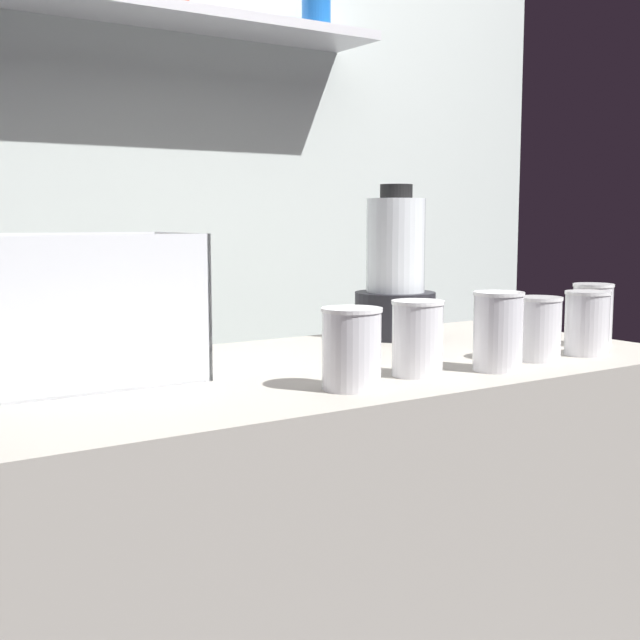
{
  "coord_description": "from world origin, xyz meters",
  "views": [
    {
      "loc": [
        -0.83,
        -1.24,
        1.16
      ],
      "look_at": [
        0.0,
        0.0,
        0.98
      ],
      "focal_mm": 47.29,
      "sensor_mm": 36.0,
      "label": 1
    }
  ],
  "objects_px": {
    "juice_cup_mango_far_left": "(352,354)",
    "juice_cup_pomegranate_right": "(538,332)",
    "juice_cup_orange_far_right": "(587,327)",
    "blender_pitcher": "(395,278)",
    "juice_cup_mango_left": "(417,343)",
    "juice_cup_pomegranate_rightmost": "(592,319)",
    "carrot_display_bin": "(83,336)",
    "juice_cup_carrot_middle": "(498,335)"
  },
  "relations": [
    {
      "from": "juice_cup_pomegranate_rightmost",
      "to": "carrot_display_bin",
      "type": "bearing_deg",
      "value": 168.76
    },
    {
      "from": "juice_cup_orange_far_right",
      "to": "juice_cup_pomegranate_rightmost",
      "type": "distance_m",
      "value": 0.13
    },
    {
      "from": "juice_cup_pomegranate_rightmost",
      "to": "juice_cup_mango_far_left",
      "type": "bearing_deg",
      "value": -172.7
    },
    {
      "from": "juice_cup_carrot_middle",
      "to": "juice_cup_pomegranate_rightmost",
      "type": "height_order",
      "value": "juice_cup_carrot_middle"
    },
    {
      "from": "carrot_display_bin",
      "to": "juice_cup_mango_far_left",
      "type": "xyz_separation_m",
      "value": [
        0.32,
        -0.28,
        -0.02
      ]
    },
    {
      "from": "blender_pitcher",
      "to": "juice_cup_mango_left",
      "type": "bearing_deg",
      "value": -124.08
    },
    {
      "from": "juice_cup_carrot_middle",
      "to": "juice_cup_pomegranate_right",
      "type": "relative_size",
      "value": 1.16
    },
    {
      "from": "juice_cup_mango_far_left",
      "to": "juice_cup_orange_far_right",
      "type": "height_order",
      "value": "juice_cup_mango_far_left"
    },
    {
      "from": "juice_cup_mango_left",
      "to": "juice_cup_orange_far_right",
      "type": "relative_size",
      "value": 1.03
    },
    {
      "from": "juice_cup_mango_left",
      "to": "carrot_display_bin",
      "type": "bearing_deg",
      "value": 152.14
    },
    {
      "from": "juice_cup_mango_far_left",
      "to": "juice_cup_pomegranate_right",
      "type": "bearing_deg",
      "value": 2.92
    },
    {
      "from": "juice_cup_mango_left",
      "to": "juice_cup_pomegranate_right",
      "type": "bearing_deg",
      "value": -1.59
    },
    {
      "from": "juice_cup_mango_left",
      "to": "juice_cup_carrot_middle",
      "type": "xyz_separation_m",
      "value": [
        0.15,
        -0.04,
        0.01
      ]
    },
    {
      "from": "blender_pitcher",
      "to": "juice_cup_mango_left",
      "type": "height_order",
      "value": "blender_pitcher"
    },
    {
      "from": "juice_cup_mango_far_left",
      "to": "juice_cup_pomegranate_right",
      "type": "xyz_separation_m",
      "value": [
        0.44,
        0.02,
        -0.0
      ]
    },
    {
      "from": "juice_cup_mango_far_left",
      "to": "juice_cup_pomegranate_rightmost",
      "type": "xyz_separation_m",
      "value": [
        0.67,
        0.09,
        0.0
      ]
    },
    {
      "from": "blender_pitcher",
      "to": "juice_cup_orange_far_right",
      "type": "height_order",
      "value": "blender_pitcher"
    },
    {
      "from": "blender_pitcher",
      "to": "juice_cup_pomegranate_rightmost",
      "type": "height_order",
      "value": "blender_pitcher"
    },
    {
      "from": "juice_cup_pomegranate_right",
      "to": "juice_cup_orange_far_right",
      "type": "xyz_separation_m",
      "value": [
        0.13,
        -0.01,
        -0.0
      ]
    },
    {
      "from": "juice_cup_carrot_middle",
      "to": "juice_cup_pomegranate_rightmost",
      "type": "distance_m",
      "value": 0.38
    },
    {
      "from": "juice_cup_mango_left",
      "to": "juice_cup_pomegranate_rightmost",
      "type": "bearing_deg",
      "value": 6.17
    },
    {
      "from": "blender_pitcher",
      "to": "juice_cup_mango_far_left",
      "type": "bearing_deg",
      "value": -135.4
    },
    {
      "from": "carrot_display_bin",
      "to": "juice_cup_pomegranate_right",
      "type": "xyz_separation_m",
      "value": [
        0.76,
        -0.26,
        -0.02
      ]
    },
    {
      "from": "carrot_display_bin",
      "to": "juice_cup_mango_left",
      "type": "height_order",
      "value": "carrot_display_bin"
    },
    {
      "from": "juice_cup_carrot_middle",
      "to": "juice_cup_pomegranate_right",
      "type": "bearing_deg",
      "value": 13.04
    },
    {
      "from": "blender_pitcher",
      "to": "juice_cup_mango_far_left",
      "type": "xyz_separation_m",
      "value": [
        -0.41,
        -0.4,
        -0.08
      ]
    },
    {
      "from": "juice_cup_carrot_middle",
      "to": "juice_cup_orange_far_right",
      "type": "distance_m",
      "value": 0.26
    },
    {
      "from": "juice_cup_mango_left",
      "to": "juice_cup_pomegranate_right",
      "type": "distance_m",
      "value": 0.28
    },
    {
      "from": "juice_cup_pomegranate_right",
      "to": "juice_cup_mango_far_left",
      "type": "bearing_deg",
      "value": -177.08
    },
    {
      "from": "juice_cup_carrot_middle",
      "to": "juice_cup_pomegranate_rightmost",
      "type": "relative_size",
      "value": 1.07
    },
    {
      "from": "juice_cup_pomegranate_rightmost",
      "to": "juice_cup_pomegranate_right",
      "type": "bearing_deg",
      "value": -164.68
    },
    {
      "from": "juice_cup_mango_left",
      "to": "juice_cup_mango_far_left",
      "type": "bearing_deg",
      "value": -169.04
    },
    {
      "from": "juice_cup_pomegranate_right",
      "to": "juice_cup_pomegranate_rightmost",
      "type": "height_order",
      "value": "juice_cup_pomegranate_rightmost"
    },
    {
      "from": "juice_cup_carrot_middle",
      "to": "juice_cup_orange_far_right",
      "type": "relative_size",
      "value": 1.11
    },
    {
      "from": "juice_cup_carrot_middle",
      "to": "juice_cup_pomegranate_rightmost",
      "type": "xyz_separation_m",
      "value": [
        0.37,
        0.1,
        -0.01
      ]
    },
    {
      "from": "juice_cup_pomegranate_right",
      "to": "juice_cup_orange_far_right",
      "type": "bearing_deg",
      "value": -3.36
    },
    {
      "from": "carrot_display_bin",
      "to": "juice_cup_pomegranate_right",
      "type": "relative_size",
      "value": 2.85
    },
    {
      "from": "carrot_display_bin",
      "to": "juice_cup_carrot_middle",
      "type": "relative_size",
      "value": 2.47
    },
    {
      "from": "blender_pitcher",
      "to": "juice_cup_pomegranate_right",
      "type": "bearing_deg",
      "value": -85.38
    },
    {
      "from": "carrot_display_bin",
      "to": "juice_cup_pomegranate_right",
      "type": "bearing_deg",
      "value": -18.91
    },
    {
      "from": "blender_pitcher",
      "to": "juice_cup_pomegranate_rightmost",
      "type": "xyz_separation_m",
      "value": [
        0.26,
        -0.32,
        -0.08
      ]
    },
    {
      "from": "juice_cup_mango_left",
      "to": "juice_cup_pomegranate_right",
      "type": "relative_size",
      "value": 1.07
    }
  ]
}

